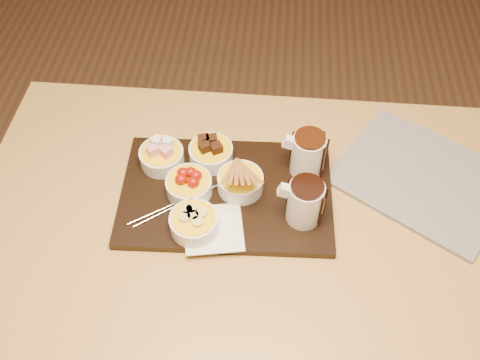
# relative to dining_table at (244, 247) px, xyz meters

# --- Properties ---
(ground) EXTENTS (5.00, 5.00, 0.00)m
(ground) POSITION_rel_dining_table_xyz_m (0.00, 0.00, -0.65)
(ground) COLOR brown
(ground) RESTS_ON ground
(dining_table) EXTENTS (1.20, 0.80, 0.75)m
(dining_table) POSITION_rel_dining_table_xyz_m (0.00, 0.00, 0.00)
(dining_table) COLOR #BE9246
(dining_table) RESTS_ON ground
(serving_board) EXTENTS (0.47, 0.32, 0.02)m
(serving_board) POSITION_rel_dining_table_xyz_m (-0.05, 0.07, 0.11)
(serving_board) COLOR black
(serving_board) RESTS_ON dining_table
(napkin) EXTENTS (0.14, 0.14, 0.00)m
(napkin) POSITION_rel_dining_table_xyz_m (-0.06, -0.03, 0.12)
(napkin) COLOR white
(napkin) RESTS_ON serving_board
(bowl_marshmallows) EXTENTS (0.10, 0.10, 0.04)m
(bowl_marshmallows) POSITION_rel_dining_table_xyz_m (-0.20, 0.14, 0.14)
(bowl_marshmallows) COLOR white
(bowl_marshmallows) RESTS_ON serving_board
(bowl_cake) EXTENTS (0.10, 0.10, 0.04)m
(bowl_cake) POSITION_rel_dining_table_xyz_m (-0.09, 0.16, 0.14)
(bowl_cake) COLOR white
(bowl_cake) RESTS_ON serving_board
(bowl_strawberries) EXTENTS (0.10, 0.10, 0.04)m
(bowl_strawberries) POSITION_rel_dining_table_xyz_m (-0.12, 0.06, 0.14)
(bowl_strawberries) COLOR white
(bowl_strawberries) RESTS_ON serving_board
(bowl_biscotti) EXTENTS (0.10, 0.10, 0.04)m
(bowl_biscotti) POSITION_rel_dining_table_xyz_m (-0.02, 0.08, 0.14)
(bowl_biscotti) COLOR white
(bowl_biscotti) RESTS_ON serving_board
(bowl_bananas) EXTENTS (0.10, 0.10, 0.04)m
(bowl_bananas) POSITION_rel_dining_table_xyz_m (-0.10, -0.03, 0.14)
(bowl_bananas) COLOR white
(bowl_bananas) RESTS_ON serving_board
(pitcher_dark_chocolate) EXTENTS (0.08, 0.08, 0.10)m
(pitcher_dark_chocolate) POSITION_rel_dining_table_xyz_m (0.12, 0.01, 0.17)
(pitcher_dark_chocolate) COLOR silver
(pitcher_dark_chocolate) RESTS_ON serving_board
(pitcher_milk_chocolate) EXTENTS (0.08, 0.08, 0.10)m
(pitcher_milk_chocolate) POSITION_rel_dining_table_xyz_m (0.13, 0.14, 0.17)
(pitcher_milk_chocolate) COLOR silver
(pitcher_milk_chocolate) RESTS_ON serving_board
(fondue_skewers) EXTENTS (0.17, 0.23, 0.01)m
(fondue_skewers) POSITION_rel_dining_table_xyz_m (-0.13, 0.03, 0.12)
(fondue_skewers) COLOR silver
(fondue_skewers) RESTS_ON serving_board
(newspaper) EXTENTS (0.45, 0.43, 0.01)m
(newspaper) POSITION_rel_dining_table_xyz_m (0.39, 0.15, 0.10)
(newspaper) COLOR beige
(newspaper) RESTS_ON dining_table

